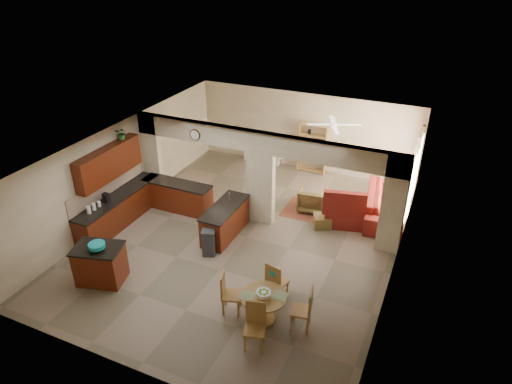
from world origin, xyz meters
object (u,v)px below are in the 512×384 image
at_px(kitchen_island, 100,264).
at_px(armchair, 312,199).
at_px(dining_table, 264,304).
at_px(sofa, 385,203).

xyz_separation_m(kitchen_island, armchair, (3.63, 5.32, -0.12)).
bearing_deg(armchair, dining_table, 89.35).
bearing_deg(sofa, kitchen_island, 127.87).
distance_m(kitchen_island, armchair, 6.44).
xyz_separation_m(sofa, armchair, (-2.10, -0.58, -0.03)).
relative_size(dining_table, armchair, 1.22).
height_order(dining_table, armchair, armchair).
bearing_deg(dining_table, sofa, 73.98).
height_order(dining_table, sofa, sofa).
bearing_deg(dining_table, armchair, 95.78).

